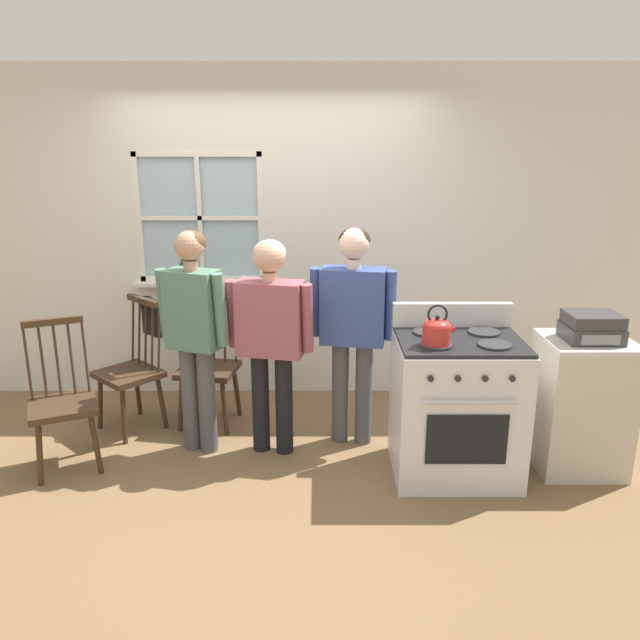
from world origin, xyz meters
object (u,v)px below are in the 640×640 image
object	(u,v)px
chair_by_window	(132,372)
person_adult_right	(354,315)
person_elderly_left	(195,323)
handbag	(156,317)
side_counter	(582,404)
stove	(457,406)
kettle	(438,330)
potted_plant	(187,271)
chair_center_cluster	(64,404)
person_teen_center	(272,326)
chair_near_wall	(210,368)
stereo	(593,327)

from	to	relation	value
chair_by_window	person_adult_right	xyz separation A→B (m)	(1.65, -0.22, 0.51)
person_elderly_left	handbag	distance (m)	0.67
chair_by_window	side_counter	world-z (taller)	chair_by_window
stove	kettle	distance (m)	0.59
potted_plant	chair_center_cluster	bearing A→B (deg)	-115.83
potted_plant	handbag	distance (m)	0.56
kettle	handbag	world-z (taller)	kettle
side_counter	person_elderly_left	bearing A→B (deg)	174.61
person_elderly_left	potted_plant	world-z (taller)	person_elderly_left
handbag	side_counter	xyz separation A→B (m)	(2.98, -0.76, -0.38)
person_adult_right	handbag	size ratio (longest dim) A/B	5.09
person_teen_center	side_counter	distance (m)	2.12
stove	side_counter	world-z (taller)	stove
handbag	person_elderly_left	bearing A→B (deg)	-51.63
chair_near_wall	kettle	distance (m)	1.88
stove	side_counter	size ratio (longest dim) A/B	1.20
person_teen_center	person_adult_right	size ratio (longest dim) A/B	0.96
person_teen_center	stereo	size ratio (longest dim) A/B	4.42
person_elderly_left	chair_near_wall	bearing A→B (deg)	110.05
chair_center_cluster	stereo	xyz separation A→B (m)	(3.42, -0.03, 0.54)
person_teen_center	potted_plant	world-z (taller)	person_teen_center
person_elderly_left	chair_by_window	bearing A→B (deg)	168.75
chair_by_window	side_counter	size ratio (longest dim) A/B	1.11
chair_by_window	person_adult_right	world-z (taller)	person_adult_right
chair_near_wall	kettle	xyz separation A→B (m)	(1.55, -0.89, 0.58)
person_teen_center	chair_center_cluster	bearing A→B (deg)	-158.88
person_elderly_left	person_teen_center	xyz separation A→B (m)	(0.52, -0.02, -0.02)
person_elderly_left	stereo	size ratio (longest dim) A/B	4.60
potted_plant	side_counter	distance (m)	3.15
kettle	potted_plant	xyz separation A→B (m)	(-1.81, 1.44, 0.06)
chair_center_cluster	person_adult_right	xyz separation A→B (m)	(1.93, 0.36, 0.51)
chair_by_window	person_adult_right	distance (m)	1.74
chair_center_cluster	kettle	bearing A→B (deg)	-28.96
person_adult_right	stove	xyz separation A→B (m)	(0.65, -0.43, -0.49)
chair_by_window	kettle	size ratio (longest dim) A/B	4.05
chair_near_wall	person_teen_center	size ratio (longest dim) A/B	0.67
person_elderly_left	kettle	world-z (taller)	person_elderly_left
chair_center_cluster	potted_plant	size ratio (longest dim) A/B	3.42
person_teen_center	person_adult_right	bearing A→B (deg)	26.43
person_teen_center	stove	distance (m)	1.33
person_elderly_left	side_counter	bearing A→B (deg)	14.65
person_elderly_left	handbag	xyz separation A→B (m)	(-0.41, 0.52, -0.11)
chair_by_window	potted_plant	distance (m)	0.96
stove	stereo	xyz separation A→B (m)	(0.84, 0.05, 0.51)
chair_by_window	side_counter	distance (m)	3.19
person_adult_right	chair_near_wall	bearing A→B (deg)	173.68
potted_plant	handbag	xyz separation A→B (m)	(-0.15, -0.48, -0.25)
kettle	side_counter	world-z (taller)	kettle
chair_by_window	person_adult_right	size ratio (longest dim) A/B	0.64
stove	potted_plant	distance (m)	2.46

